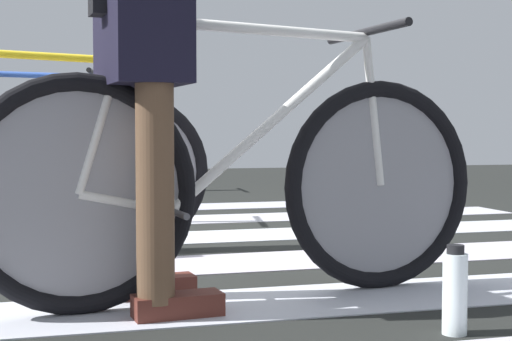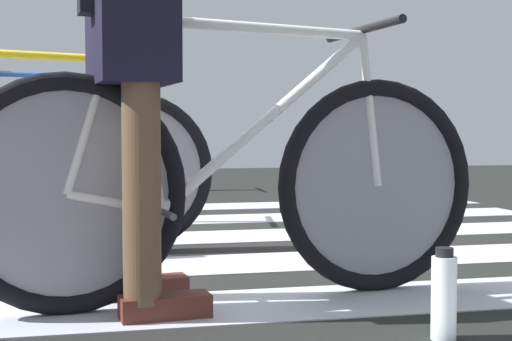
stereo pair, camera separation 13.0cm
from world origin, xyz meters
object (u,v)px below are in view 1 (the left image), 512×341
at_px(bicycle_3_of_4, 15,159).
at_px(water_bottle, 455,292).
at_px(bicycle_2_of_4, 11,168).
at_px(bicycle_1_of_4, 240,181).
at_px(bicycle_4_of_4, 84,149).
at_px(cyclist_4_of_4, 47,122).
at_px(cyclist_1_of_4, 143,106).

height_order(bicycle_3_of_4, water_bottle, bicycle_3_of_4).
bearing_deg(water_bottle, bicycle_3_of_4, 114.18).
bearing_deg(bicycle_2_of_4, bicycle_1_of_4, -58.33).
distance_m(bicycle_3_of_4, bicycle_4_of_4, 2.35).
bearing_deg(bicycle_2_of_4, bicycle_3_of_4, 87.87).
xyz_separation_m(bicycle_1_of_4, bicycle_2_of_4, (-0.75, 1.05, 0.00)).
distance_m(bicycle_3_of_4, cyclist_4_of_4, 2.34).
distance_m(bicycle_1_of_4, bicycle_3_of_4, 2.35).
bearing_deg(bicycle_1_of_4, cyclist_1_of_4, 180.00).
bearing_deg(cyclist_4_of_4, water_bottle, -74.67).
relative_size(bicycle_4_of_4, water_bottle, 7.20).
height_order(cyclist_4_of_4, water_bottle, cyclist_4_of_4).
bearing_deg(bicycle_3_of_4, bicycle_4_of_4, 87.48).
relative_size(bicycle_3_of_4, water_bottle, 7.15).
xyz_separation_m(bicycle_3_of_4, cyclist_4_of_4, (0.17, 2.32, 0.24)).
bearing_deg(bicycle_1_of_4, bicycle_4_of_4, 87.63).
xyz_separation_m(bicycle_2_of_4, water_bottle, (1.20, -1.59, -0.27)).
relative_size(cyclist_1_of_4, cyclist_4_of_4, 1.00).
bearing_deg(bicycle_3_of_4, bicycle_1_of_4, -61.27).
xyz_separation_m(cyclist_1_of_4, bicycle_2_of_4, (-0.44, 1.08, -0.24)).
relative_size(cyclist_1_of_4, bicycle_2_of_4, 0.55).
bearing_deg(bicycle_1_of_4, bicycle_2_of_4, 119.35).
relative_size(bicycle_1_of_4, bicycle_2_of_4, 1.00).
xyz_separation_m(bicycle_1_of_4, cyclist_4_of_4, (-0.61, 4.54, 0.24)).
bearing_deg(cyclist_4_of_4, bicycle_1_of_4, -78.87).
bearing_deg(cyclist_4_of_4, bicycle_4_of_4, 0.00).
bearing_deg(water_bottle, bicycle_1_of_4, 130.23).
bearing_deg(bicycle_3_of_4, water_bottle, -56.52).
distance_m(bicycle_3_of_4, water_bottle, 3.04).
xyz_separation_m(bicycle_2_of_4, bicycle_4_of_4, (0.45, 3.47, 0.00)).
bearing_deg(bicycle_4_of_4, bicycle_1_of_4, -82.72).
relative_size(bicycle_1_of_4, bicycle_4_of_4, 1.00).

